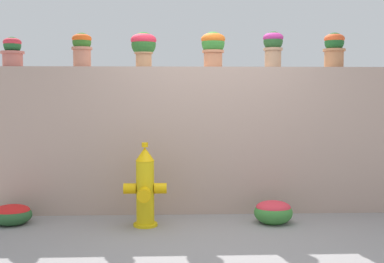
{
  "coord_description": "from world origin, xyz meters",
  "views": [
    {
      "loc": [
        -0.45,
        -4.69,
        1.48
      ],
      "look_at": [
        -0.23,
        1.08,
        1.02
      ],
      "focal_mm": 45.42,
      "sensor_mm": 36.0,
      "label": 1
    }
  ],
  "objects": [
    {
      "name": "stone_wall",
      "position": [
        0.0,
        1.28,
        0.9
      ],
      "size": [
        5.36,
        0.32,
        1.79
      ],
      "primitive_type": "cube",
      "color": "tan",
      "rests_on": "ground"
    },
    {
      "name": "potted_plant_5",
      "position": [
        1.54,
        1.31,
        2.04
      ],
      "size": [
        0.28,
        0.28,
        0.43
      ],
      "color": "#B3744C",
      "rests_on": "stone_wall"
    },
    {
      "name": "potted_plant_0",
      "position": [
        -2.39,
        1.3,
        1.99
      ],
      "size": [
        0.28,
        0.28,
        0.36
      ],
      "color": "#C2695C",
      "rests_on": "stone_wall"
    },
    {
      "name": "potted_plant_2",
      "position": [
        -0.81,
        1.25,
        2.05
      ],
      "size": [
        0.31,
        0.31,
        0.42
      ],
      "color": "#B37D55",
      "rests_on": "stone_wall"
    },
    {
      "name": "potted_plant_3",
      "position": [
        0.04,
        1.27,
        2.05
      ],
      "size": [
        0.3,
        0.3,
        0.43
      ],
      "color": "#C07652",
      "rests_on": "stone_wall"
    },
    {
      "name": "potted_plant_4",
      "position": [
        0.77,
        1.25,
        2.06
      ],
      "size": [
        0.25,
        0.25,
        0.43
      ],
      "color": "tan",
      "rests_on": "stone_wall"
    },
    {
      "name": "fire_hydrant",
      "position": [
        -0.77,
        0.62,
        0.42
      ],
      "size": [
        0.48,
        0.39,
        0.93
      ],
      "color": "gold",
      "rests_on": "ground"
    },
    {
      "name": "flower_bush_left",
      "position": [
        -2.28,
        0.76,
        0.12
      ],
      "size": [
        0.45,
        0.41,
        0.23
      ],
      "color": "#29562D",
      "rests_on": "ground"
    },
    {
      "name": "potted_plant_1",
      "position": [
        -1.56,
        1.29,
        2.03
      ],
      "size": [
        0.25,
        0.25,
        0.41
      ],
      "color": "#BE755C",
      "rests_on": "stone_wall"
    },
    {
      "name": "ground_plane",
      "position": [
        0.0,
        0.0,
        0.0
      ],
      "size": [
        24.0,
        24.0,
        0.0
      ],
      "primitive_type": "plane",
      "color": "gray"
    },
    {
      "name": "flower_bush_right",
      "position": [
        0.68,
        0.69,
        0.14
      ],
      "size": [
        0.44,
        0.39,
        0.27
      ],
      "color": "#3B8036",
      "rests_on": "ground"
    }
  ]
}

